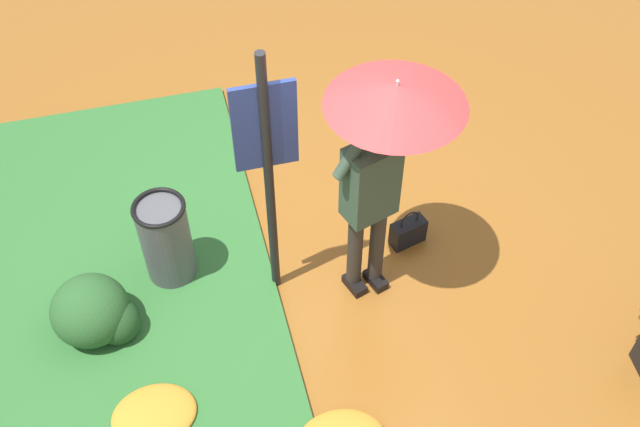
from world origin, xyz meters
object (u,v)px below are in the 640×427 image
Objects in this scene: handbag at (408,232)px; info_sign_post at (267,155)px; person_with_umbrella at (384,140)px; trash_bin at (166,241)px.

info_sign_post is at bearing -173.36° from handbag.
trash_bin is at bearing 163.46° from person_with_umbrella.
person_with_umbrella is 1.51m from handbag.
person_with_umbrella is 5.53× the size of handbag.
handbag is at bearing 36.69° from person_with_umbrella.
person_with_umbrella is at bearing -16.54° from trash_bin.
trash_bin is (-1.99, 0.17, 0.29)m from handbag.
info_sign_post reaches higher than person_with_umbrella.
trash_bin is (-0.81, 0.31, -1.03)m from info_sign_post.
trash_bin is at bearing 175.21° from handbag.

